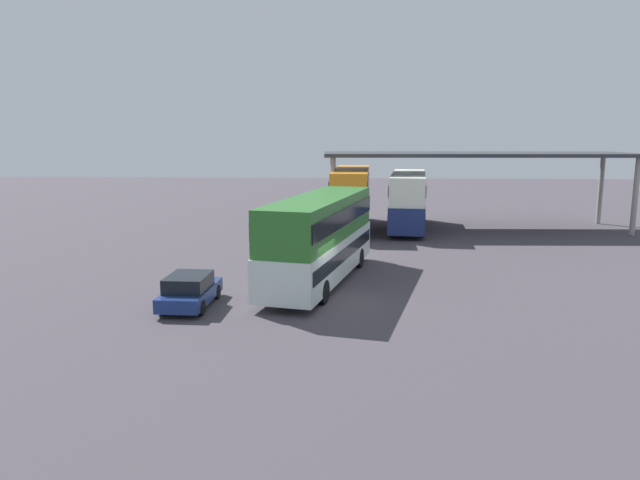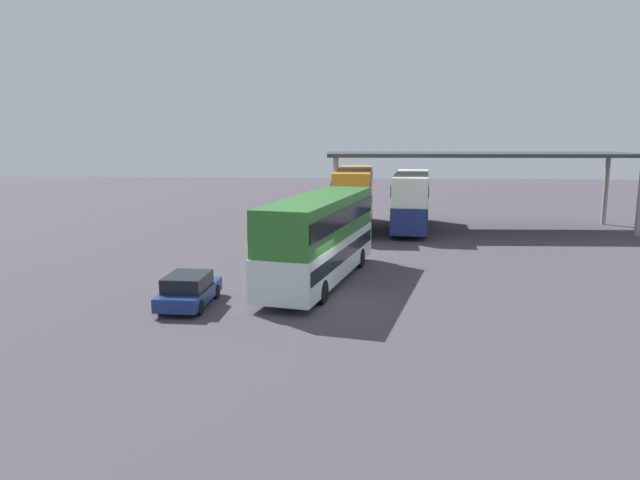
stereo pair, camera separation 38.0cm
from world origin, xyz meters
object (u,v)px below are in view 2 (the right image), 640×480
double_decker_main (320,235)px  double_decker_mid_row (411,199)px  parked_hatchback (189,290)px  double_decker_near_canopy (354,196)px

double_decker_main → double_decker_mid_row: (5.55, 15.93, 0.03)m
double_decker_main → parked_hatchback: bearing=144.2°
double_decker_main → double_decker_mid_row: double_decker_mid_row is taller
parked_hatchback → double_decker_mid_row: 22.98m
parked_hatchback → double_decker_near_canopy: 21.28m
double_decker_near_canopy → double_decker_mid_row: size_ratio=1.04×
parked_hatchback → double_decker_mid_row: double_decker_mid_row is taller
double_decker_main → double_decker_near_canopy: bearing=7.8°
double_decker_mid_row → double_decker_main: bearing=167.0°
double_decker_mid_row → parked_hatchback: bearing=158.8°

